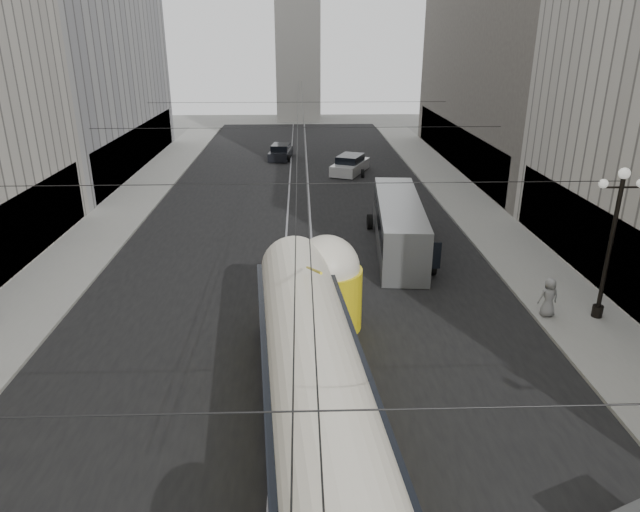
{
  "coord_description": "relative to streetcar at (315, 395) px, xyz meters",
  "views": [
    {
      "loc": [
        0.17,
        -3.11,
        11.26
      ],
      "look_at": [
        0.85,
        16.7,
        3.55
      ],
      "focal_mm": 32.0,
      "sensor_mm": 36.0,
      "label": 1
    }
  ],
  "objects": [
    {
      "name": "sedan_white_far",
      "position": [
        3.96,
        35.49,
        -1.22
      ],
      "size": [
        3.85,
        5.44,
        1.59
      ],
      "color": "silver",
      "rests_on": "ground"
    },
    {
      "name": "road",
      "position": [
        -0.5,
        22.29,
        -1.95
      ],
      "size": [
        20.0,
        85.0,
        0.02
      ],
      "primitive_type": "cube",
      "color": "black",
      "rests_on": "ground"
    },
    {
      "name": "distant_tower",
      "position": [
        -0.5,
        69.79,
        13.02
      ],
      "size": [
        6.0,
        6.0,
        31.36
      ],
      "color": "#B2AFA8",
      "rests_on": "ground"
    },
    {
      "name": "catenary",
      "position": [
        -0.38,
        21.28,
        3.94
      ],
      "size": [
        25.0,
        72.0,
        0.23
      ],
      "color": "black",
      "rests_on": "ground"
    },
    {
      "name": "rail_left",
      "position": [
        -1.25,
        22.29,
        -1.95
      ],
      "size": [
        0.12,
        85.0,
        0.04
      ],
      "primitive_type": "cube",
      "color": "gray",
      "rests_on": "ground"
    },
    {
      "name": "streetcar",
      "position": [
        0.0,
        0.0,
        0.0
      ],
      "size": [
        4.19,
        18.11,
        3.98
      ],
      "color": "yellow",
      "rests_on": "ground"
    },
    {
      "name": "sidewalk_left",
      "position": [
        -12.5,
        25.79,
        -1.87
      ],
      "size": [
        4.0,
        72.0,
        0.15
      ],
      "primitive_type": "cube",
      "color": "gray",
      "rests_on": "ground"
    },
    {
      "name": "lamppost_right_mid",
      "position": [
        12.1,
        7.79,
        1.8
      ],
      "size": [
        1.86,
        0.44,
        6.37
      ],
      "color": "black",
      "rests_on": "sidewalk_right"
    },
    {
      "name": "sidewalk_right",
      "position": [
        11.5,
        25.79,
        -1.87
      ],
      "size": [
        4.0,
        72.0,
        0.15
      ],
      "primitive_type": "cube",
      "color": "gray",
      "rests_on": "ground"
    },
    {
      "name": "city_bus",
      "position": [
        5.06,
        16.54,
        -0.42
      ],
      "size": [
        3.24,
        11.16,
        2.79
      ],
      "color": "gray",
      "rests_on": "ground"
    },
    {
      "name": "pedestrian_sidewalk_right",
      "position": [
        10.0,
        7.94,
        -0.94
      ],
      "size": [
        0.88,
        0.59,
        1.7
      ],
      "primitive_type": "imported",
      "rotation": [
        0.0,
        0.0,
        3.24
      ],
      "color": "gray",
      "rests_on": "sidewalk_right"
    },
    {
      "name": "sedan_dark_far",
      "position": [
        -2.24,
        41.89,
        -1.31
      ],
      "size": [
        2.36,
        4.66,
        1.41
      ],
      "color": "black",
      "rests_on": "ground"
    },
    {
      "name": "rail_right",
      "position": [
        0.25,
        22.29,
        -1.95
      ],
      "size": [
        0.12,
        85.0,
        0.04
      ],
      "primitive_type": "cube",
      "color": "gray",
      "rests_on": "ground"
    }
  ]
}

